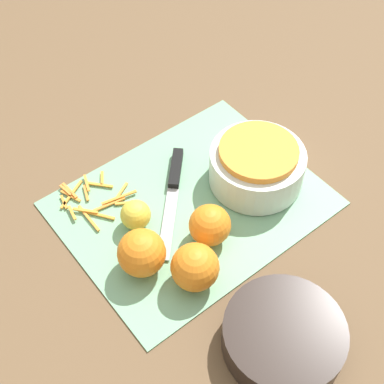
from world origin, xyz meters
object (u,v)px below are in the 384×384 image
object	(u,v)px
orange_back	(210,225)
lemon	(136,215)
bowl_speckled	(257,165)
orange_right	(195,267)
bowl_dark	(283,337)
knife	(174,182)
orange_left	(142,253)

from	to	relation	value
orange_back	lemon	bearing A→B (deg)	-50.97
bowl_speckled	orange_right	xyz separation A→B (m)	(0.23, 0.10, -0.00)
orange_right	orange_back	distance (m)	0.09
bowl_speckled	bowl_dark	bearing A→B (deg)	54.54
knife	bowl_speckled	bearing A→B (deg)	99.52
bowl_speckled	bowl_dark	xyz separation A→B (m)	(0.19, 0.27, -0.02)
orange_right	bowl_dark	bearing A→B (deg)	102.35
knife	orange_back	size ratio (longest dim) A/B	2.68
orange_left	lemon	distance (m)	0.09
bowl_dark	knife	distance (m)	0.37
bowl_speckled	knife	bearing A→B (deg)	-34.01
orange_left	knife	bearing A→B (deg)	-143.31
orange_back	knife	bearing A→B (deg)	-100.66
bowl_dark	orange_left	world-z (taller)	orange_left
orange_left	orange_back	size ratio (longest dim) A/B	1.11
bowl_dark	orange_left	distance (m)	0.26
bowl_dark	orange_left	xyz separation A→B (m)	(0.09, -0.25, 0.02)
bowl_speckled	orange_left	xyz separation A→B (m)	(0.28, 0.03, -0.00)
bowl_speckled	lemon	xyz separation A→B (m)	(0.24, -0.05, -0.01)
bowl_dark	orange_right	size ratio (longest dim) A/B	2.33
bowl_dark	bowl_speckled	bearing A→B (deg)	-125.46
bowl_dark	orange_back	bearing A→B (deg)	-99.46
bowl_speckled	orange_right	bearing A→B (deg)	23.80
bowl_speckled	orange_back	world-z (taller)	bowl_speckled
knife	lemon	distance (m)	0.12
orange_right	orange_back	size ratio (longest dim) A/B	1.09
lemon	orange_left	bearing A→B (deg)	62.44
knife	lemon	xyz separation A→B (m)	(0.11, 0.03, 0.02)
knife	orange_left	bearing A→B (deg)	-9.79
orange_right	bowl_speckled	bearing A→B (deg)	-156.20
bowl_dark	orange_back	xyz separation A→B (m)	(-0.04, -0.22, 0.02)
orange_left	lemon	world-z (taller)	orange_left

